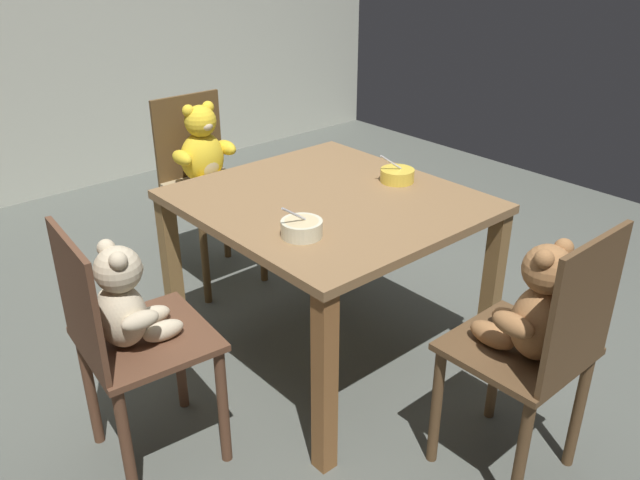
{
  "coord_description": "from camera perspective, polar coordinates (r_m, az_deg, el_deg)",
  "views": [
    {
      "loc": [
        -1.52,
        -1.69,
        1.64
      ],
      "look_at": [
        0.0,
        0.05,
        0.51
      ],
      "focal_mm": 36.51,
      "sensor_mm": 36.0,
      "label": 1
    }
  ],
  "objects": [
    {
      "name": "teddy_chair_far_center",
      "position": [
        3.18,
        -9.99,
        6.26
      ],
      "size": [
        0.4,
        0.4,
        0.91
      ],
      "rotation": [
        0.0,
        0.0,
        -1.58
      ],
      "color": "brown",
      "rests_on": "ground_plane"
    },
    {
      "name": "porridge_bowl_yellow_near_right",
      "position": [
        2.62,
        6.78,
        5.68
      ],
      "size": [
        0.14,
        0.14,
        0.12
      ],
      "color": "yellow",
      "rests_on": "dining_table"
    },
    {
      "name": "porridge_bowl_cream_near_left",
      "position": [
        2.14,
        -1.62,
        1.06
      ],
      "size": [
        0.15,
        0.14,
        0.12
      ],
      "color": "beige",
      "rests_on": "dining_table"
    },
    {
      "name": "ground_plane",
      "position": [
        2.81,
        0.68,
        -10.05
      ],
      "size": [
        5.2,
        5.2,
        0.04
      ],
      "color": "#555952"
    },
    {
      "name": "dining_table",
      "position": [
        2.49,
        0.76,
        1.63
      ],
      "size": [
        0.96,
        1.03,
        0.71
      ],
      "color": "olive",
      "rests_on": "ground_plane"
    },
    {
      "name": "teddy_chair_near_left",
      "position": [
        2.08,
        -16.54,
        -6.79
      ],
      "size": [
        0.42,
        0.43,
        0.86
      ],
      "rotation": [
        0.0,
        0.0,
        -0.09
      ],
      "color": "brown",
      "rests_on": "ground_plane"
    },
    {
      "name": "teddy_chair_near_front",
      "position": [
        2.03,
        18.43,
        -7.14
      ],
      "size": [
        0.39,
        0.38,
        0.9
      ],
      "rotation": [
        0.0,
        0.0,
        1.57
      ],
      "color": "brown",
      "rests_on": "ground_plane"
    }
  ]
}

